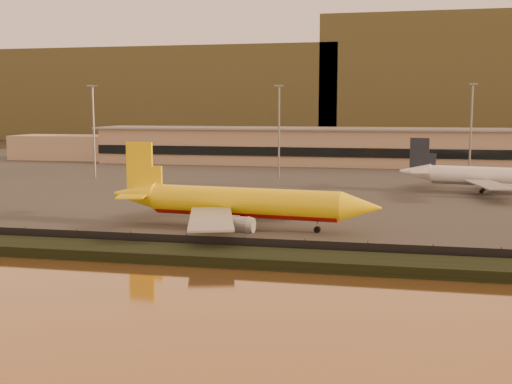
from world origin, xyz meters
TOP-DOWN VIEW (x-y plane):
  - ground at (0.00, 0.00)m, footprint 900.00×900.00m
  - embankment at (0.00, -17.00)m, footprint 320.00×7.00m
  - tarmac at (0.00, 95.00)m, footprint 320.00×220.00m
  - perimeter_fence at (0.00, -13.00)m, footprint 300.00×0.05m
  - terminal_building at (-14.52, 125.55)m, footprint 202.00×25.00m
  - apron_light_masts at (15.00, 75.00)m, footprint 152.20×12.20m
  - distant_hills at (-20.74, 340.00)m, footprint 470.00×160.00m
  - dhl_cargo_jet at (-3.03, 5.14)m, footprint 45.36×44.18m
  - white_narrowbody_jet at (43.22, 59.06)m, footprint 42.21×40.53m
  - gse_vehicle_yellow at (11.29, 31.19)m, footprint 4.25×2.60m
  - gse_vehicle_white at (-7.44, 38.74)m, footprint 3.75×2.29m

SIDE VIEW (x-z plane):
  - ground at x=0.00m, z-range 0.00..0.00m
  - tarmac at x=0.00m, z-range 0.00..0.20m
  - embankment at x=0.00m, z-range 0.00..1.40m
  - gse_vehicle_white at x=-7.44m, z-range 0.20..1.77m
  - gse_vehicle_yellow at x=11.29m, z-range 0.20..1.98m
  - perimeter_fence at x=0.00m, z-range 0.20..2.40m
  - white_narrowbody_jet at x=43.22m, z-range -2.26..9.95m
  - dhl_cargo_jet at x=-3.03m, z-range -2.53..11.01m
  - terminal_building at x=-14.52m, z-range -0.05..12.55m
  - apron_light_masts at x=15.00m, z-range 3.00..28.40m
  - distant_hills at x=-20.74m, z-range -3.61..66.39m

